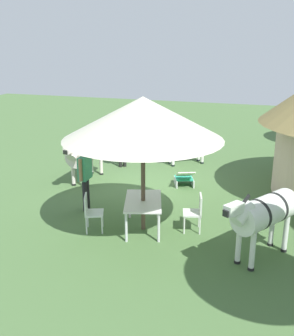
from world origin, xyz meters
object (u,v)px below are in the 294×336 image
at_px(striped_lounge_chair, 184,178).
at_px(zebra_toward_hut, 185,139).
at_px(shade_umbrella, 143,118).
at_px(standing_watcher, 122,138).
at_px(patio_chair_west_end, 196,210).
at_px(zebra_nearest_camera, 86,152).
at_px(zebra_by_umbrella, 264,213).
at_px(guest_beside_umbrella, 85,173).
at_px(patio_chair_near_lawn, 91,210).
at_px(patio_dining_table, 143,204).

bearing_deg(striped_lounge_chair, zebra_toward_hut, 81.19).
bearing_deg(shade_umbrella, standing_watcher, -153.46).
distance_m(patio_chair_west_end, striped_lounge_chair, 3.05).
distance_m(standing_watcher, zebra_nearest_camera, 1.80).
distance_m(zebra_nearest_camera, zebra_by_umbrella, 6.43).
height_order(shade_umbrella, guest_beside_umbrella, shade_umbrella).
bearing_deg(standing_watcher, guest_beside_umbrella, 60.37).
bearing_deg(patio_chair_near_lawn, standing_watcher, 170.81).
distance_m(standing_watcher, striped_lounge_chair, 2.93).
height_order(patio_dining_table, zebra_by_umbrella, zebra_by_umbrella).
relative_size(shade_umbrella, guest_beside_umbrella, 2.09).
bearing_deg(zebra_by_umbrella, zebra_toward_hut, -31.29).
xyz_separation_m(shade_umbrella, patio_dining_table, (-0.00, 0.00, -2.03)).
distance_m(patio_chair_near_lawn, zebra_by_umbrella, 3.90).
bearing_deg(zebra_toward_hut, zebra_nearest_camera, 102.03).
distance_m(patio_dining_table, zebra_toward_hut, 5.49).
bearing_deg(patio_dining_table, zebra_nearest_camera, -134.64).
xyz_separation_m(patio_chair_near_lawn, zebra_by_umbrella, (0.09, 3.87, 0.50)).
bearing_deg(patio_chair_west_end, zebra_nearest_camera, 44.60).
distance_m(guest_beside_umbrella, zebra_nearest_camera, 2.35).
xyz_separation_m(shade_umbrella, zebra_by_umbrella, (0.55, 2.72, -1.67)).
height_order(striped_lounge_chair, zebra_toward_hut, zebra_toward_hut).
xyz_separation_m(shade_umbrella, zebra_toward_hut, (-5.48, -0.20, -1.77)).
height_order(patio_dining_table, patio_chair_near_lawn, patio_chair_near_lawn).
relative_size(standing_watcher, zebra_nearest_camera, 0.75).
bearing_deg(zebra_toward_hut, patio_chair_west_end, 160.74).
distance_m(shade_umbrella, patio_chair_west_end, 2.49).
height_order(guest_beside_umbrella, zebra_toward_hut, guest_beside_umbrella).
bearing_deg(striped_lounge_chair, patio_chair_west_end, -93.74).
bearing_deg(patio_chair_near_lawn, zebra_nearest_camera, -174.45).
distance_m(striped_lounge_chair, zebra_nearest_camera, 3.20).
xyz_separation_m(shade_umbrella, zebra_nearest_camera, (-2.76, -2.79, -1.74)).
height_order(patio_chair_near_lawn, standing_watcher, standing_watcher).
distance_m(patio_chair_near_lawn, striped_lounge_chair, 3.94).
relative_size(guest_beside_umbrella, zebra_nearest_camera, 0.75).
bearing_deg(shade_umbrella, guest_beside_umbrella, -109.60).
relative_size(patio_chair_west_end, zebra_by_umbrella, 0.47).
bearing_deg(patio_chair_west_end, striped_lounge_chair, 3.62).
relative_size(shade_umbrella, zebra_toward_hut, 1.93).
relative_size(shade_umbrella, patio_chair_west_end, 4.00).
relative_size(patio_chair_west_end, standing_watcher, 0.52).
xyz_separation_m(shade_umbrella, standing_watcher, (-4.46, -2.23, -1.64)).
xyz_separation_m(zebra_nearest_camera, zebra_by_umbrella, (3.31, 5.51, 0.07)).
bearing_deg(zebra_nearest_camera, patio_chair_near_lawn, 118.59).
xyz_separation_m(shade_umbrella, patio_chair_west_end, (-0.29, 1.20, -2.16)).
xyz_separation_m(patio_chair_near_lawn, zebra_toward_hut, (-5.94, 0.95, 0.39)).
relative_size(patio_chair_near_lawn, guest_beside_umbrella, 0.52).
bearing_deg(patio_dining_table, standing_watcher, -153.46).
distance_m(zebra_nearest_camera, zebra_toward_hut, 3.76).
relative_size(patio_dining_table, standing_watcher, 0.91).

